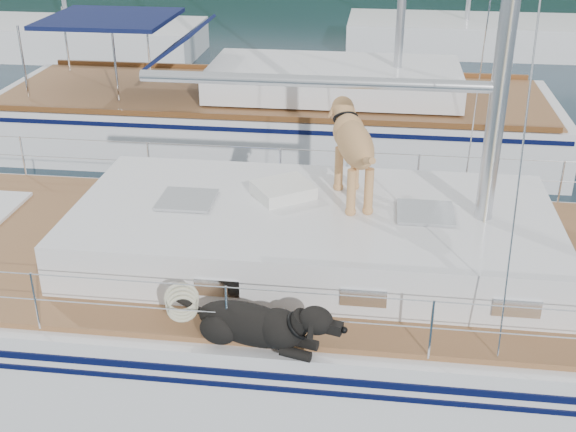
# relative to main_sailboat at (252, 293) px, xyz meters

# --- Properties ---
(ground) EXTENTS (120.00, 120.00, 0.00)m
(ground) POSITION_rel_main_sailboat_xyz_m (-0.10, 0.00, -0.68)
(ground) COLOR black
(ground) RESTS_ON ground
(main_sailboat) EXTENTS (12.00, 4.00, 14.01)m
(main_sailboat) POSITION_rel_main_sailboat_xyz_m (0.00, 0.00, 0.00)
(main_sailboat) COLOR silver
(main_sailboat) RESTS_ON ground
(neighbor_sailboat) EXTENTS (11.00, 3.50, 13.30)m
(neighbor_sailboat) POSITION_rel_main_sailboat_xyz_m (-0.62, 6.68, -0.06)
(neighbor_sailboat) COLOR silver
(neighbor_sailboat) RESTS_ON ground
(bg_boat_west) EXTENTS (8.00, 3.00, 11.65)m
(bg_boat_west) POSITION_rel_main_sailboat_xyz_m (-8.10, 14.00, -0.24)
(bg_boat_west) COLOR silver
(bg_boat_west) RESTS_ON ground
(bg_boat_center) EXTENTS (7.20, 3.00, 11.65)m
(bg_boat_center) POSITION_rel_main_sailboat_xyz_m (3.90, 16.00, -0.23)
(bg_boat_center) COLOR silver
(bg_boat_center) RESTS_ON ground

